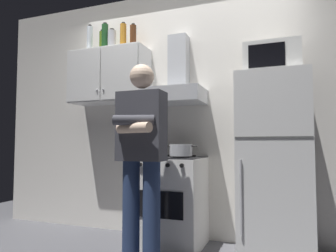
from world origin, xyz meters
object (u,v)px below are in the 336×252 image
(range_hood, at_px, (176,85))
(bottle_wine_green, at_px, (105,37))
(microwave, at_px, (272,60))
(bottle_olive_oil, at_px, (102,42))
(upper_cabinet, at_px, (109,77))
(stove_oven, at_px, (172,201))
(bottle_vodka_clear, at_px, (90,40))
(bottle_canister_steel, at_px, (112,40))
(bottle_rum_dark, at_px, (133,37))
(bottle_liquor_amber, at_px, (123,36))
(refrigerator, at_px, (274,165))
(person_standing, at_px, (141,155))
(cooking_pot, at_px, (181,150))

(range_hood, bearing_deg, bottle_wine_green, -178.17)
(microwave, xyz_separation_m, bottle_olive_oil, (-1.87, 0.14, 0.44))
(upper_cabinet, relative_size, stove_oven, 1.03)
(bottle_vodka_clear, bearing_deg, microwave, -3.11)
(range_hood, xyz_separation_m, bottle_canister_steel, (-0.75, -0.03, 0.56))
(range_hood, xyz_separation_m, microwave, (0.95, -0.11, 0.14))
(bottle_olive_oil, height_order, bottle_rum_dark, bottle_rum_dark)
(range_hood, distance_m, bottle_liquor_amber, 0.87)
(stove_oven, bearing_deg, refrigerator, 0.04)
(upper_cabinet, distance_m, range_hood, 0.81)
(stove_oven, distance_m, bottle_canister_steel, 1.88)
(person_standing, height_order, bottle_olive_oil, bottle_olive_oil)
(bottle_wine_green, height_order, bottle_rum_dark, bottle_wine_green)
(stove_oven, distance_m, bottle_vodka_clear, 2.08)
(range_hood, bearing_deg, refrigerator, -7.55)
(bottle_liquor_amber, bearing_deg, cooking_pot, -18.43)
(bottle_liquor_amber, bearing_deg, microwave, -4.16)
(refrigerator, xyz_separation_m, bottle_canister_steel, (-1.70, 0.09, 1.36))
(bottle_rum_dark, bearing_deg, cooking_pot, -23.35)
(person_standing, height_order, bottle_rum_dark, bottle_rum_dark)
(bottle_liquor_amber, bearing_deg, stove_oven, -12.01)
(bottle_olive_oil, relative_size, bottle_canister_steel, 1.17)
(range_hood, bearing_deg, microwave, -6.46)
(refrigerator, height_order, bottle_rum_dark, bottle_rum_dark)
(cooking_pot, distance_m, bottle_wine_green, 1.62)
(range_hood, relative_size, bottle_olive_oil, 2.77)
(range_hood, height_order, microwave, range_hood)
(bottle_wine_green, bearing_deg, range_hood, 1.83)
(bottle_wine_green, relative_size, bottle_rum_dark, 1.12)
(bottle_liquor_amber, bearing_deg, bottle_rum_dark, 13.68)
(cooking_pot, height_order, bottle_olive_oil, bottle_olive_oil)
(bottle_vodka_clear, height_order, bottle_olive_oil, bottle_vodka_clear)
(bottle_liquor_amber, bearing_deg, bottle_canister_steel, -160.71)
(bottle_canister_steel, bearing_deg, bottle_vodka_clear, 173.37)
(refrigerator, xyz_separation_m, bottle_wine_green, (-1.79, 0.10, 1.40))
(bottle_olive_oil, bearing_deg, upper_cabinet, -17.10)
(bottle_liquor_amber, distance_m, bottle_canister_steel, 0.13)
(microwave, relative_size, bottle_liquor_amber, 1.57)
(stove_oven, xyz_separation_m, person_standing, (-0.05, -0.61, 0.47))
(cooking_pot, bearing_deg, stove_oven, 137.51)
(microwave, bearing_deg, refrigerator, -89.10)
(refrigerator, relative_size, microwave, 3.33)
(stove_oven, distance_m, bottle_rum_dark, 1.84)
(bottle_rum_dark, bearing_deg, bottle_vodka_clear, -176.69)
(bottle_canister_steel, bearing_deg, bottle_wine_green, 175.29)
(stove_oven, distance_m, person_standing, 0.77)
(person_standing, height_order, bottle_vodka_clear, bottle_vodka_clear)
(refrigerator, xyz_separation_m, person_standing, (-1.00, -0.61, 0.10))
(stove_oven, height_order, refrigerator, refrigerator)
(range_hood, distance_m, bottle_olive_oil, 1.09)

